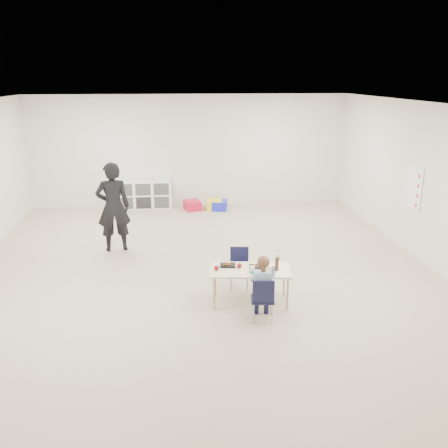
{
  "coord_description": "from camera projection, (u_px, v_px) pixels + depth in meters",
  "views": [
    {
      "loc": [
        -0.45,
        -7.55,
        3.23
      ],
      "look_at": [
        0.38,
        -0.01,
        0.85
      ],
      "focal_mm": 38.0,
      "sensor_mm": 36.0,
      "label": 1
    }
  ],
  "objects": [
    {
      "name": "child",
      "position": [
        263.0,
        286.0,
        6.41
      ],
      "size": [
        0.48,
        0.48,
        1.01
      ],
      "primitive_type": null,
      "rotation": [
        0.0,
        0.0,
        -0.12
      ],
      "color": "#B8CFF9",
      "rests_on": "chair_near"
    },
    {
      "name": "chair_near",
      "position": [
        263.0,
        298.0,
        6.47
      ],
      "size": [
        0.35,
        0.33,
        0.64
      ],
      "primitive_type": null,
      "rotation": [
        0.0,
        0.0,
        -0.12
      ],
      "color": "black",
      "rests_on": "ground"
    },
    {
      "name": "bin_red",
      "position": [
        192.0,
        205.0,
        11.91
      ],
      "size": [
        0.47,
        0.54,
        0.23
      ],
      "primitive_type": "cube",
      "rotation": [
        0.0,
        0.0,
        0.26
      ],
      "color": "red",
      "rests_on": "ground"
    },
    {
      "name": "lunch_tray_far",
      "position": [
        228.0,
        265.0,
        7.0
      ],
      "size": [
        0.24,
        0.19,
        0.03
      ],
      "primitive_type": "cube",
      "rotation": [
        0.0,
        0.0,
        -0.12
      ],
      "color": "black",
      "rests_on": "table"
    },
    {
      "name": "rules_poster",
      "position": [
        413.0,
        187.0,
        8.78
      ],
      "size": [
        0.02,
        0.6,
        0.8
      ],
      "primitive_type": "cube",
      "color": "white",
      "rests_on": "room"
    },
    {
      "name": "bin_blue",
      "position": [
        220.0,
        205.0,
        11.93
      ],
      "size": [
        0.44,
        0.52,
        0.22
      ],
      "primitive_type": "cube",
      "rotation": [
        0.0,
        0.0,
        -0.2
      ],
      "color": "#1923C1",
      "rests_on": "ground"
    },
    {
      "name": "lunch_tray_near",
      "position": [
        257.0,
        267.0,
        6.94
      ],
      "size": [
        0.24,
        0.19,
        0.03
      ],
      "primitive_type": "cube",
      "rotation": [
        0.0,
        0.0,
        -0.12
      ],
      "color": "black",
      "rests_on": "table"
    },
    {
      "name": "chair_far",
      "position": [
        239.0,
        269.0,
        7.45
      ],
      "size": [
        0.35,
        0.33,
        0.64
      ],
      "primitive_type": null,
      "rotation": [
        0.0,
        0.0,
        -0.12
      ],
      "color": "black",
      "rests_on": "ground"
    },
    {
      "name": "adult",
      "position": [
        113.0,
        207.0,
        8.94
      ],
      "size": [
        0.68,
        0.5,
        1.72
      ],
      "primitive_type": "imported",
      "rotation": [
        0.0,
        0.0,
        3.3
      ],
      "color": "black",
      "rests_on": "ground"
    },
    {
      "name": "room",
      "position": [
        201.0,
        193.0,
        7.75
      ],
      "size": [
        9.0,
        9.02,
        2.8
      ],
      "color": "tan",
      "rests_on": "ground"
    },
    {
      "name": "bin_yellow",
      "position": [
        214.0,
        204.0,
        11.97
      ],
      "size": [
        0.4,
        0.5,
        0.23
      ],
      "primitive_type": "cube",
      "rotation": [
        0.0,
        0.0,
        -0.07
      ],
      "color": "yellow",
      "rests_on": "ground"
    },
    {
      "name": "milk_carton",
      "position": [
        252.0,
        270.0,
        6.74
      ],
      "size": [
        0.08,
        0.08,
        0.1
      ],
      "primitive_type": "cube",
      "rotation": [
        0.0,
        0.0,
        -0.12
      ],
      "color": "white",
      "rests_on": "table"
    },
    {
      "name": "cubby_shelf",
      "position": [
        144.0,
        194.0,
        12.0
      ],
      "size": [
        1.4,
        0.4,
        0.7
      ],
      "primitive_type": "cube",
      "color": "white",
      "rests_on": "ground"
    },
    {
      "name": "apple_near",
      "position": [
        239.0,
        266.0,
        6.93
      ],
      "size": [
        0.07,
        0.07,
        0.07
      ],
      "primitive_type": "sphere",
      "color": "maroon",
      "rests_on": "table"
    },
    {
      "name": "bread_roll",
      "position": [
        269.0,
        269.0,
        6.8
      ],
      "size": [
        0.09,
        0.09,
        0.07
      ],
      "primitive_type": "ellipsoid",
      "color": "#B17948",
      "rests_on": "table"
    },
    {
      "name": "table",
      "position": [
        250.0,
        286.0,
        6.97
      ],
      "size": [
        1.23,
        0.72,
        0.54
      ],
      "rotation": [
        0.0,
        0.0,
        -0.12
      ],
      "color": "#FDE9CA",
      "rests_on": "ground"
    },
    {
      "name": "apple_far",
      "position": [
        216.0,
        268.0,
        6.84
      ],
      "size": [
        0.07,
        0.07,
        0.07
      ],
      "primitive_type": "sphere",
      "color": "maroon",
      "rests_on": "table"
    }
  ]
}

